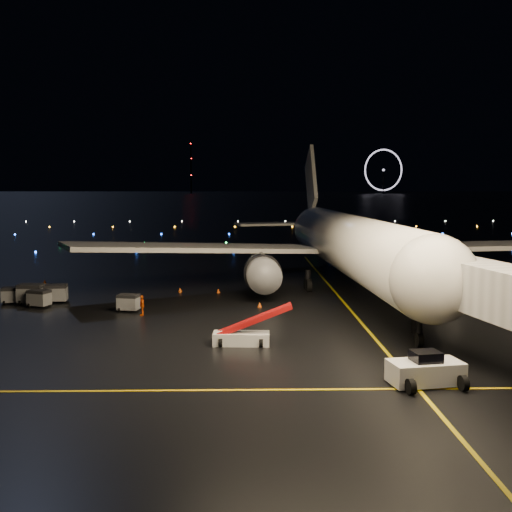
# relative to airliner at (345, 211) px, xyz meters

# --- Properties ---
(ground) EXTENTS (2000.00, 2000.00, 0.00)m
(ground) POSITION_rel_airliner_xyz_m (-13.35, 274.89, -8.46)
(ground) COLOR black
(ground) RESTS_ON ground
(lane_centre) EXTENTS (0.25, 80.00, 0.02)m
(lane_centre) POSITION_rel_airliner_xyz_m (-1.35, -10.11, -8.45)
(lane_centre) COLOR #D6B509
(lane_centre) RESTS_ON ground
(lane_cross) EXTENTS (60.00, 0.25, 0.02)m
(lane_cross) POSITION_rel_airliner_xyz_m (-18.35, -35.11, -8.45)
(lane_cross) COLOR #D6B509
(lane_cross) RESTS_ON ground
(airliner) EXTENTS (62.33, 59.49, 16.92)m
(airliner) POSITION_rel_airliner_xyz_m (0.00, 0.00, 0.00)
(airliner) COLOR silver
(airliner) RESTS_ON ground
(pushback_tug) EXTENTS (4.38, 2.82, 1.94)m
(pushback_tug) POSITION_rel_airliner_xyz_m (-0.74, -34.32, -7.49)
(pushback_tug) COLOR silver
(pushback_tug) RESTS_ON ground
(belt_loader) EXTENTS (5.91, 1.86, 2.83)m
(belt_loader) POSITION_rel_airliner_xyz_m (-11.21, -24.99, -7.04)
(belt_loader) COLOR silver
(belt_loader) RESTS_ON ground
(crew_c) EXTENTS (0.69, 1.11, 1.77)m
(crew_c) POSITION_rel_airliner_xyz_m (-19.84, -14.58, -7.57)
(crew_c) COLOR #F95D0B
(crew_c) RESTS_ON ground
(safety_cone_0) EXTENTS (0.53, 0.53, 0.47)m
(safety_cone_0) POSITION_rel_airliner_xyz_m (-9.53, -11.04, -8.22)
(safety_cone_0) COLOR #E3530E
(safety_cone_0) RESTS_ON ground
(safety_cone_1) EXTENTS (0.47, 0.47, 0.47)m
(safety_cone_1) POSITION_rel_airliner_xyz_m (-13.65, -3.12, -8.22)
(safety_cone_1) COLOR #E3530E
(safety_cone_1) RESTS_ON ground
(safety_cone_2) EXTENTS (0.55, 0.55, 0.51)m
(safety_cone_2) POSITION_rel_airliner_xyz_m (-17.71, -2.60, -8.20)
(safety_cone_2) COLOR #E3530E
(safety_cone_2) RESTS_ON ground
(safety_cone_3) EXTENTS (0.47, 0.47, 0.44)m
(safety_cone_3) POSITION_rel_airliner_xyz_m (-33.82, 3.71, -8.24)
(safety_cone_3) COLOR #E3530E
(safety_cone_3) RESTS_ON ground
(ferris_wheel) EXTENTS (49.33, 16.80, 52.00)m
(ferris_wheel) POSITION_rel_airliner_xyz_m (156.65, 694.89, 17.54)
(ferris_wheel) COLOR black
(ferris_wheel) RESTS_ON ground
(radio_mast) EXTENTS (1.80, 1.80, 64.00)m
(radio_mast) POSITION_rel_airliner_xyz_m (-73.35, 714.89, 23.54)
(radio_mast) COLOR black
(radio_mast) RESTS_ON ground
(taxiway_lights) EXTENTS (164.00, 92.00, 0.36)m
(taxiway_lights) POSITION_rel_airliner_xyz_m (-13.35, 80.89, -8.28)
(taxiway_lights) COLOR black
(taxiway_lights) RESTS_ON ground
(baggage_cart_0) EXTENTS (2.04, 1.63, 1.53)m
(baggage_cart_0) POSITION_rel_airliner_xyz_m (-21.33, -12.76, -7.69)
(baggage_cart_0) COLOR gray
(baggage_cart_0) RESTS_ON ground
(baggage_cart_1) EXTENTS (2.22, 1.89, 1.60)m
(baggage_cart_1) POSITION_rel_airliner_xyz_m (-29.98, -10.53, -7.66)
(baggage_cart_1) COLOR gray
(baggage_cart_1) RESTS_ON ground
(baggage_cart_2) EXTENTS (2.18, 1.62, 1.75)m
(baggage_cart_2) POSITION_rel_airliner_xyz_m (-29.08, -8.23, -7.58)
(baggage_cart_2) COLOR gray
(baggage_cart_2) RESTS_ON ground
(baggage_cart_3) EXTENTS (2.31, 1.67, 1.90)m
(baggage_cart_3) POSITION_rel_airliner_xyz_m (-31.21, -9.06, -7.51)
(baggage_cart_3) COLOR gray
(baggage_cart_3) RESTS_ON ground
(baggage_cart_4) EXTENTS (2.02, 1.56, 1.56)m
(baggage_cart_4) POSITION_rel_airliner_xyz_m (-33.10, -8.72, -7.68)
(baggage_cart_4) COLOR gray
(baggage_cart_4) RESTS_ON ground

